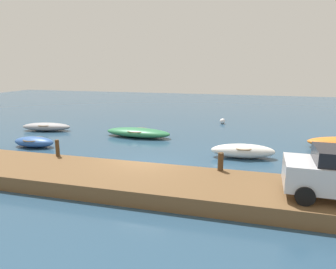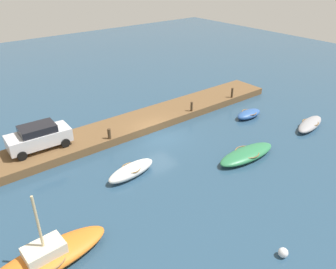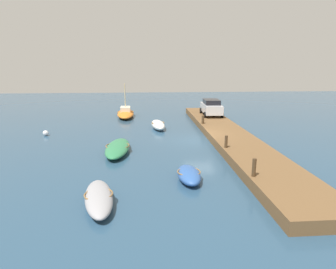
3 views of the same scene
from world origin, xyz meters
TOP-DOWN VIEW (x-y plane):
  - ground_plane at (0.00, 0.00)m, footprint 84.00×84.00m
  - dock_platform at (0.00, -2.46)m, footprint 27.79×3.42m
  - rowboat_white at (4.61, 3.27)m, footprint 3.67×1.63m
  - rowboat_grey at (-10.79, 6.59)m, footprint 4.06×1.94m
  - dinghy_blue at (-8.38, 2.14)m, footprint 2.75×1.32m
  - motorboat_green at (-2.93, 6.48)m, footprint 4.98×1.81m
  - mooring_post_mid_west at (-4.38, -1.00)m, footprint 0.20×0.20m
  - mooring_post_mid_east at (3.77, -1.00)m, footprint 0.24×0.24m
  - marker_buoy at (2.56, 13.32)m, footprint 0.48×0.48m

SIDE VIEW (x-z plane):
  - ground_plane at x=0.00m, z-range 0.00..0.00m
  - marker_buoy at x=2.56m, z-range 0.00..0.48m
  - dock_platform at x=0.00m, z-range 0.00..0.63m
  - rowboat_grey at x=-10.79m, z-range 0.01..0.65m
  - dinghy_blue at x=-8.38m, z-range 0.01..0.66m
  - motorboat_green at x=-2.93m, z-range 0.01..0.67m
  - rowboat_white at x=4.61m, z-range 0.01..0.80m
  - mooring_post_mid_east at x=3.77m, z-range 0.63..1.43m
  - mooring_post_mid_west at x=-4.38m, z-range 0.63..1.47m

